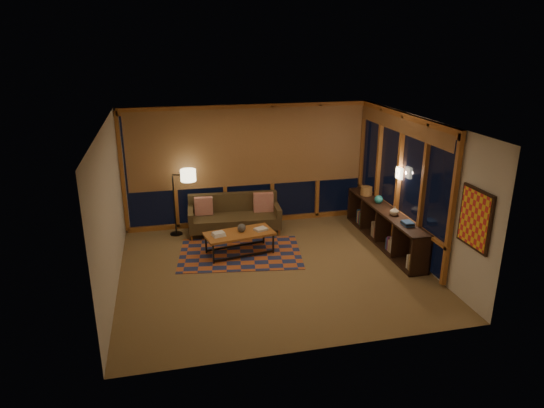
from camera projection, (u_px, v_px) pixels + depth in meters
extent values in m
cube|color=#9C7A4D|center=(273.00, 269.00, 8.94)|extent=(5.50, 5.00, 0.01)
cube|color=white|center=(273.00, 123.00, 8.05)|extent=(5.50, 5.00, 0.01)
cube|color=beige|center=(248.00, 165.00, 10.80)|extent=(5.50, 0.01, 2.70)
cube|color=beige|center=(317.00, 260.00, 6.19)|extent=(5.50, 0.01, 2.70)
cube|color=beige|center=(109.00, 212.00, 7.92)|extent=(0.01, 5.00, 2.70)
cube|color=beige|center=(416.00, 189.00, 9.07)|extent=(0.01, 5.00, 2.70)
cube|color=#B25629|center=(240.00, 253.00, 9.56)|extent=(2.57, 1.90, 0.01)
sphere|color=black|center=(242.00, 228.00, 9.46)|extent=(0.21, 0.21, 0.17)
cylinder|color=#B07540|center=(366.00, 191.00, 10.64)|extent=(0.31, 0.31, 0.19)
sphere|color=teal|center=(379.00, 199.00, 10.10)|extent=(0.22, 0.22, 0.18)
imported|color=beige|center=(394.00, 211.00, 9.43)|extent=(0.22, 0.22, 0.18)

